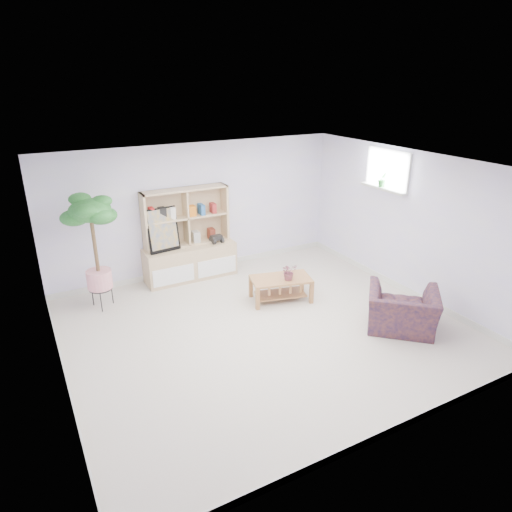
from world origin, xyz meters
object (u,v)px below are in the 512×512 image
storage_unit (189,235)px  armchair (402,308)px  floor_tree (96,253)px  coffee_table (281,289)px

storage_unit → armchair: bearing=-57.7°
floor_tree → armchair: bearing=-37.2°
armchair → coffee_table: bearing=-14.6°
armchair → storage_unit: bearing=-14.7°
coffee_table → armchair: armchair is taller
storage_unit → coffee_table: bearing=-57.8°
storage_unit → coffee_table: size_ratio=1.71×
storage_unit → floor_tree: 1.72m
coffee_table → armchair: size_ratio=1.00×
storage_unit → coffee_table: storage_unit is taller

